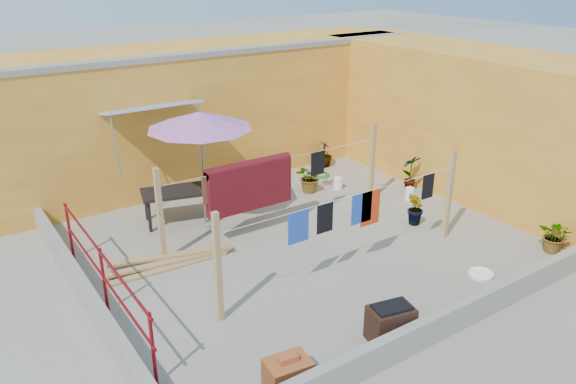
# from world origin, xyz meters

# --- Properties ---
(ground) EXTENTS (80.00, 80.00, 0.00)m
(ground) POSITION_xyz_m (0.00, 0.00, 0.00)
(ground) COLOR #9E998E
(ground) RESTS_ON ground
(wall_back) EXTENTS (11.00, 3.27, 3.21)m
(wall_back) POSITION_xyz_m (0.50, 4.69, 1.61)
(wall_back) COLOR gold
(wall_back) RESTS_ON ground
(wall_right) EXTENTS (2.40, 9.00, 3.20)m
(wall_right) POSITION_xyz_m (5.20, 0.00, 1.60)
(wall_right) COLOR gold
(wall_right) RESTS_ON ground
(parapet_front) EXTENTS (8.30, 0.16, 0.44)m
(parapet_front) POSITION_xyz_m (0.00, -3.58, 0.22)
(parapet_front) COLOR gray
(parapet_front) RESTS_ON ground
(parapet_left) EXTENTS (0.16, 7.30, 0.44)m
(parapet_left) POSITION_xyz_m (-4.08, 0.00, 0.22)
(parapet_left) COLOR gray
(parapet_left) RESTS_ON ground
(red_railing) EXTENTS (0.05, 4.20, 1.10)m
(red_railing) POSITION_xyz_m (-3.85, -0.20, 0.72)
(red_railing) COLOR maroon
(red_railing) RESTS_ON ground
(clothesline_rig) EXTENTS (5.09, 2.35, 1.80)m
(clothesline_rig) POSITION_xyz_m (-0.54, 0.56, 1.03)
(clothesline_rig) COLOR tan
(clothesline_rig) RESTS_ON ground
(patio_umbrella) EXTENTS (2.42, 2.42, 2.47)m
(patio_umbrella) POSITION_xyz_m (-1.21, 1.71, 2.22)
(patio_umbrella) COLOR gray
(patio_umbrella) RESTS_ON ground
(outdoor_table) EXTENTS (1.65, 1.12, 0.71)m
(outdoor_table) POSITION_xyz_m (-1.55, 2.18, 0.64)
(outdoor_table) COLOR black
(outdoor_table) RESTS_ON ground
(brick_stack) EXTENTS (0.61, 0.48, 0.49)m
(brick_stack) POSITION_xyz_m (-2.48, -3.20, 0.21)
(brick_stack) COLOR #A14F25
(brick_stack) RESTS_ON ground
(lumber_pile) EXTENTS (2.38, 0.75, 0.15)m
(lumber_pile) POSITION_xyz_m (-2.49, 0.58, 0.07)
(lumber_pile) COLOR tan
(lumber_pile) RESTS_ON ground
(brazier) EXTENTS (0.71, 0.54, 0.57)m
(brazier) POSITION_xyz_m (-0.70, -3.20, 0.28)
(brazier) COLOR black
(brazier) RESTS_ON ground
(white_basin) EXTENTS (0.44, 0.44, 0.08)m
(white_basin) POSITION_xyz_m (1.84, -2.80, 0.04)
(white_basin) COLOR white
(white_basin) RESTS_ON ground
(water_jug_a) EXTENTS (0.21, 0.21, 0.33)m
(water_jug_a) POSITION_xyz_m (3.26, 0.31, 0.14)
(water_jug_a) COLOR white
(water_jug_a) RESTS_ON ground
(water_jug_b) EXTENTS (0.21, 0.21, 0.33)m
(water_jug_b) POSITION_xyz_m (2.32, 1.74, 0.15)
(water_jug_b) COLOR white
(water_jug_b) RESTS_ON ground
(green_hose) EXTENTS (0.46, 0.46, 0.07)m
(green_hose) POSITION_xyz_m (2.51, 2.68, 0.03)
(green_hose) COLOR #1E7C1B
(green_hose) RESTS_ON ground
(plant_back_a) EXTENTS (0.88, 0.86, 0.75)m
(plant_back_a) POSITION_xyz_m (1.66, 2.01, 0.37)
(plant_back_a) COLOR #195719
(plant_back_a) RESTS_ON ground
(plant_back_b) EXTENTS (0.50, 0.50, 0.69)m
(plant_back_b) POSITION_xyz_m (3.03, 3.20, 0.35)
(plant_back_b) COLOR #195719
(plant_back_b) RESTS_ON ground
(plant_right_a) EXTENTS (0.51, 0.37, 0.90)m
(plant_right_a) POSITION_xyz_m (3.70, 0.74, 0.45)
(plant_right_a) COLOR #195719
(plant_right_a) RESTS_ON ground
(plant_right_b) EXTENTS (0.47, 0.50, 0.73)m
(plant_right_b) POSITION_xyz_m (2.38, -0.71, 0.36)
(plant_right_b) COLOR #195719
(plant_right_b) RESTS_ON ground
(plant_right_c) EXTENTS (0.63, 0.69, 0.65)m
(plant_right_c) POSITION_xyz_m (3.70, -2.99, 0.33)
(plant_right_c) COLOR #195719
(plant_right_c) RESTS_ON ground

